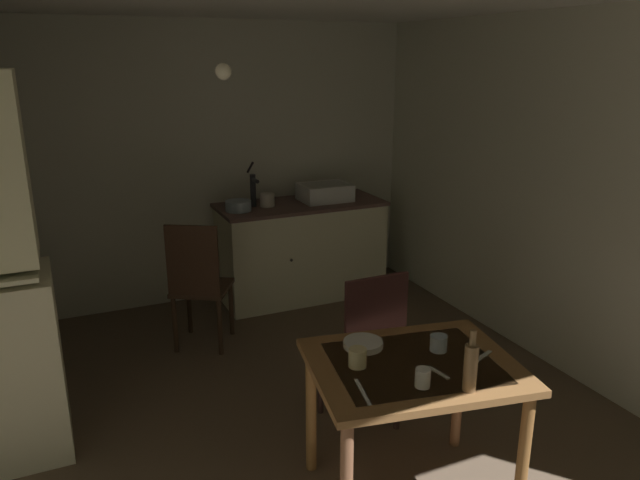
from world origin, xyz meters
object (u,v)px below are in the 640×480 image
at_px(sink_basin, 325,192).
at_px(hand_pump, 253,187).
at_px(dining_table, 412,383).
at_px(mug_dark, 439,343).
at_px(chair_far_side, 365,348).
at_px(chair_by_counter, 199,283).
at_px(serving_bowl_wide, 363,344).
at_px(mixing_bowl_counter, 238,206).
at_px(glass_bottle, 471,366).

height_order(sink_basin, hand_pump, hand_pump).
distance_m(dining_table, mug_dark, 0.24).
height_order(dining_table, chair_far_side, chair_far_side).
xyz_separation_m(chair_by_counter, serving_bowl_wide, (0.41, -1.78, 0.24)).
distance_m(serving_bowl_wide, mug_dark, 0.37).
bearing_deg(mixing_bowl_counter, chair_by_counter, -129.38).
xyz_separation_m(chair_by_counter, glass_bottle, (0.63, -2.32, 0.34)).
bearing_deg(chair_by_counter, serving_bowl_wide, -76.98).
relative_size(serving_bowl_wide, mug_dark, 2.38).
height_order(chair_far_side, serving_bowl_wide, chair_far_side).
bearing_deg(hand_pump, chair_by_counter, -133.37).
height_order(sink_basin, dining_table, sink_basin).
distance_m(hand_pump, chair_by_counter, 1.11).
bearing_deg(sink_basin, chair_far_side, -108.61).
distance_m(sink_basin, mixing_bowl_counter, 0.83).
height_order(mixing_bowl_counter, serving_bowl_wide, mixing_bowl_counter).
xyz_separation_m(sink_basin, mixing_bowl_counter, (-0.82, -0.05, -0.03)).
distance_m(serving_bowl_wide, glass_bottle, 0.60).
bearing_deg(serving_bowl_wide, mixing_bowl_counter, 87.77).
height_order(sink_basin, mug_dark, sink_basin).
relative_size(sink_basin, dining_table, 0.41).
xyz_separation_m(mug_dark, glass_bottle, (-0.09, -0.36, 0.08)).
bearing_deg(glass_bottle, mixing_bowl_counter, 92.52).
relative_size(sink_basin, serving_bowl_wide, 2.24).
bearing_deg(chair_by_counter, mixing_bowl_counter, 50.62).
bearing_deg(chair_far_side, dining_table, -97.23).
bearing_deg(hand_pump, serving_bowl_wide, -95.95).
xyz_separation_m(hand_pump, mixing_bowl_counter, (-0.17, -0.10, -0.13)).
distance_m(mixing_bowl_counter, chair_far_side, 2.07).
height_order(sink_basin, chair_far_side, sink_basin).
distance_m(sink_basin, chair_by_counter, 1.55).
xyz_separation_m(dining_table, serving_bowl_wide, (-0.14, 0.24, 0.12)).
bearing_deg(glass_bottle, sink_basin, 76.94).
bearing_deg(mixing_bowl_counter, sink_basin, 3.48).
bearing_deg(mixing_bowl_counter, hand_pump, 29.85).
bearing_deg(mug_dark, serving_bowl_wide, 149.45).
bearing_deg(mixing_bowl_counter, dining_table, -89.00).
bearing_deg(serving_bowl_wide, mug_dark, -30.55).
height_order(chair_by_counter, mug_dark, chair_by_counter).
height_order(chair_by_counter, serving_bowl_wide, chair_by_counter).
relative_size(serving_bowl_wide, glass_bottle, 0.70).
bearing_deg(serving_bowl_wide, glass_bottle, -67.77).
relative_size(chair_by_counter, glass_bottle, 3.51).
height_order(hand_pump, dining_table, hand_pump).
height_order(dining_table, mug_dark, mug_dark).
xyz_separation_m(sink_basin, hand_pump, (-0.66, 0.05, 0.09)).
relative_size(hand_pump, dining_table, 0.36).
bearing_deg(chair_far_side, chair_by_counter, 113.91).
bearing_deg(dining_table, chair_by_counter, 105.25).
bearing_deg(mug_dark, glass_bottle, -104.49).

